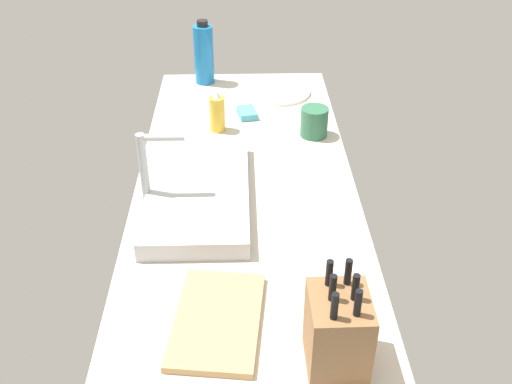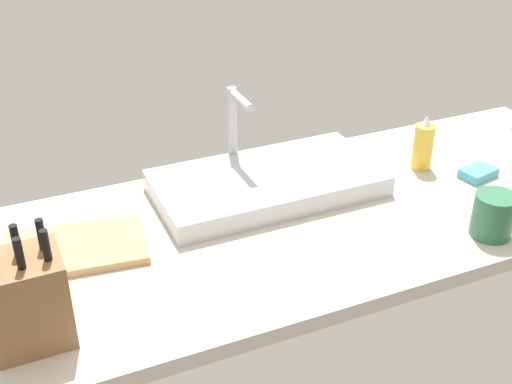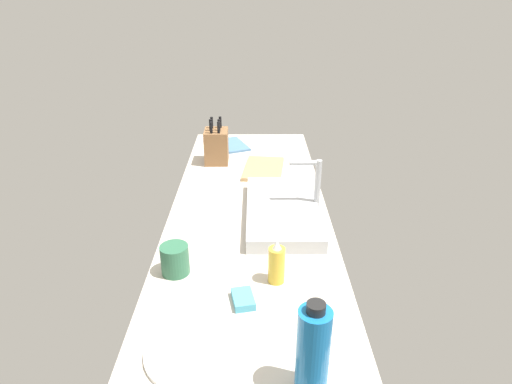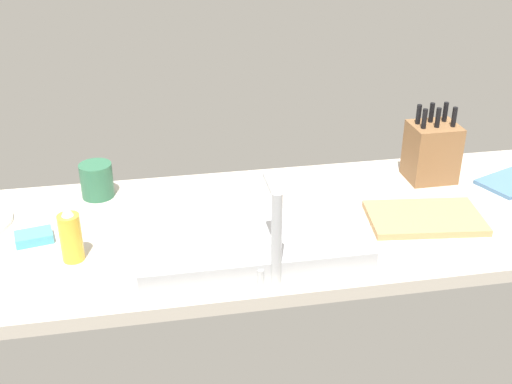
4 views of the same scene
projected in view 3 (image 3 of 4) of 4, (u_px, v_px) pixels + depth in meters
The scene contains 11 objects.
countertop_slab at pixel (249, 212), 185.63cm from camera, with size 195.74×64.42×3.50cm, color beige.
sink_basin at pixel (282, 211), 177.38cm from camera, with size 54.54×28.07×5.22cm, color #B7BABF.
faucet at pixel (314, 183), 175.64cm from camera, with size 5.50×12.72×22.83cm.
knife_block at pixel (216, 146), 228.27cm from camera, with size 13.82×11.92×22.86cm.
cutting_board at pixel (264, 169), 221.32cm from camera, with size 29.51×18.36×1.80cm, color tan.
soap_bottle at pixel (277, 264), 137.72cm from camera, with size 5.21×5.21×14.75cm.
water_bottle at pixel (313, 351), 98.55cm from camera, with size 7.58×7.58×24.77cm.
dinner_plate at pixel (195, 351), 113.04cm from camera, with size 25.75×25.75×1.20cm, color white.
dish_towel at pixel (233, 145), 254.30cm from camera, with size 23.55×12.90×1.20cm, color teal.
coffee_mug at pixel (175, 260), 142.48cm from camera, with size 9.10×9.10×9.89cm, color #2D6647.
dish_sponge at pixel (243, 299), 130.65cm from camera, with size 9.00×6.00×2.40cm, color #4CA3BC.
Camera 3 is at (163.93, 2.22, 89.27)cm, focal length 31.35 mm.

